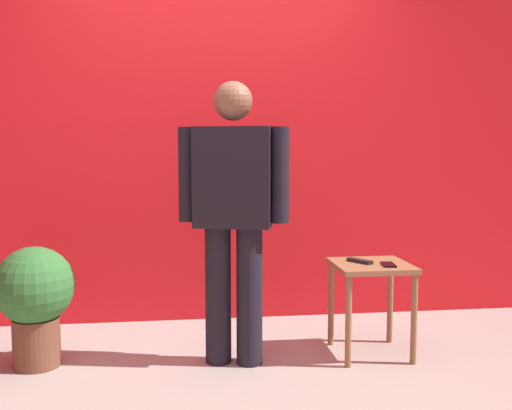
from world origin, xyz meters
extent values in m
plane|color=#9E9991|center=(0.00, 0.00, 0.00)|extent=(12.00, 12.00, 0.00)
cube|color=red|center=(0.00, 1.43, 1.44)|extent=(5.57, 0.12, 2.87)
cylinder|color=black|center=(0.01, 0.51, 0.40)|extent=(0.18, 0.18, 0.79)
cylinder|color=black|center=(0.18, 0.46, 0.40)|extent=(0.18, 0.18, 0.79)
cube|color=black|center=(0.09, 0.48, 1.07)|extent=(0.47, 0.32, 0.56)
cube|color=silver|center=(0.12, 0.59, 1.10)|extent=(0.12, 0.04, 0.47)
cube|color=#384C99|center=(0.13, 0.60, 1.08)|extent=(0.04, 0.02, 0.43)
cylinder|color=black|center=(-0.16, 0.55, 1.09)|extent=(0.13, 0.13, 0.53)
cylinder|color=black|center=(0.35, 0.42, 1.09)|extent=(0.13, 0.13, 0.53)
sphere|color=brown|center=(0.09, 0.48, 1.50)|extent=(0.22, 0.22, 0.22)
cube|color=olive|center=(0.92, 0.52, 0.54)|extent=(0.45, 0.45, 0.03)
cylinder|color=olive|center=(0.73, 0.33, 0.26)|extent=(0.04, 0.04, 0.52)
cylinder|color=olive|center=(1.11, 0.33, 0.26)|extent=(0.04, 0.04, 0.52)
cylinder|color=olive|center=(0.73, 0.72, 0.26)|extent=(0.04, 0.04, 0.52)
cylinder|color=olive|center=(1.11, 0.72, 0.26)|extent=(0.04, 0.04, 0.52)
cube|color=black|center=(1.00, 0.45, 0.56)|extent=(0.09, 0.15, 0.01)
cube|color=black|center=(0.86, 0.55, 0.56)|extent=(0.13, 0.17, 0.02)
cylinder|color=brown|center=(-1.02, 0.57, 0.14)|extent=(0.26, 0.26, 0.28)
sphere|color=#2D7233|center=(-1.02, 0.57, 0.47)|extent=(0.44, 0.44, 0.44)
camera|label=1|loc=(-0.20, -2.80, 1.24)|focal=41.24mm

